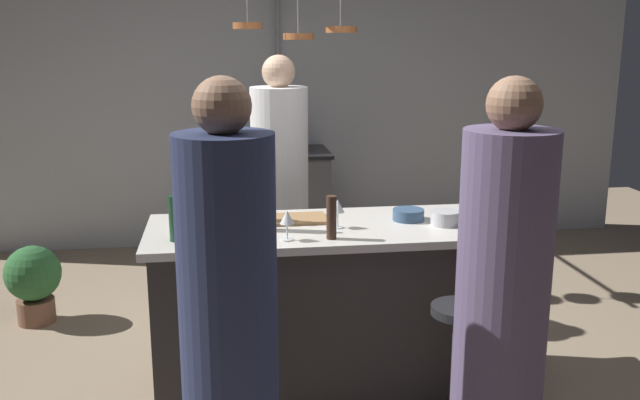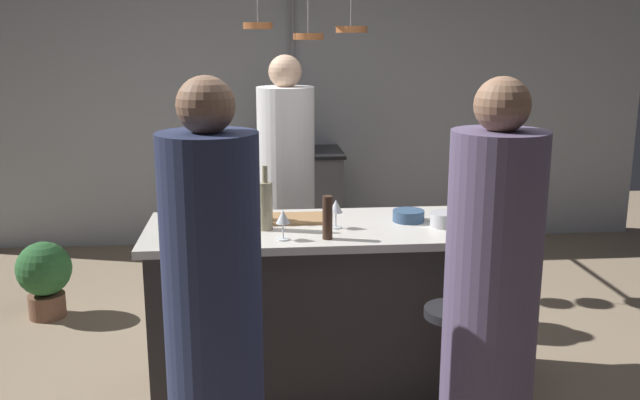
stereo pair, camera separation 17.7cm
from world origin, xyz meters
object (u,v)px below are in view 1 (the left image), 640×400
Objects in this scene: mixing_bowl_steel at (445,218)px; mixing_bowl_ceramic at (217,231)px; guest_right at (501,313)px; wine_bottle_white at (267,205)px; stove_range at (282,202)px; pepper_mill at (332,217)px; wine_glass_near_right_guest at (338,208)px; wine_bottle_green at (176,217)px; wine_bottle_amber at (251,202)px; bar_stool_right at (457,369)px; bar_stool_left at (229,384)px; mixing_bowl_blue at (408,215)px; guest_left at (229,328)px; cutting_board at (296,219)px; wine_glass_near_left_guest at (287,219)px; chef at (280,200)px; potted_plant at (33,279)px.

mixing_bowl_steel is 1.16m from mixing_bowl_ceramic.
mixing_bowl_steel is (0.06, 0.91, 0.14)m from guest_right.
wine_bottle_white is (-0.84, 0.94, 0.24)m from guest_right.
guest_right is at bearing -80.82° from stove_range.
guest_right is 1.28m from wine_bottle_white.
wine_glass_near_right_guest is (0.06, 0.19, 0.00)m from pepper_mill.
wine_bottle_amber is (0.36, 0.26, -0.01)m from wine_bottle_green.
bar_stool_right is 3.24× the size of pepper_mill.
wine_bottle_white is at bearing -62.27° from wine_bottle_amber.
guest_right reaches higher than bar_stool_left.
wine_bottle_green is at bearing -169.82° from mixing_bowl_blue.
bar_stool_right is 1.16m from guest_left.
bar_stool_right is 1.12m from cutting_board.
wine_glass_near_left_guest is at bearing -67.12° from wine_bottle_white.
wine_bottle_green is 2.08× the size of wine_glass_near_right_guest.
wine_bottle_white is 0.91m from mixing_bowl_steel.
guest_right is 8.13× the size of pepper_mill.
wine_bottle_white is (-0.29, 0.19, 0.02)m from pepper_mill.
mixing_bowl_blue is at bearing 32.16° from pepper_mill.
chef is 5.41× the size of cutting_board.
chef is 10.52× the size of mixing_bowl_blue.
chef is at bearing 70.56° from mixing_bowl_ceramic.
wine_bottle_amber is 0.36m from wine_glass_near_left_guest.
wine_bottle_green is (-0.23, 0.83, 0.22)m from guest_left.
wine_glass_near_left_guest reaches higher than cutting_board.
wine_bottle_green reaches higher than wine_glass_near_left_guest.
potted_plant is at bearing 125.34° from bar_stool_left.
wine_glass_near_left_guest is (0.08, -0.19, -0.02)m from wine_bottle_white.
wine_bottle_white is at bearing 77.40° from guest_left.
wine_bottle_green reaches higher than mixing_bowl_steel.
chef is at bearing 81.81° from wine_bottle_white.
bar_stool_right is at bearing 0.00° from bar_stool_left.
wine_bottle_white reaches higher than mixing_bowl_blue.
wine_bottle_amber is at bearing 140.95° from bar_stool_right.
stove_range is 2.68m from mixing_bowl_ceramic.
stove_range is at bearing 80.61° from bar_stool_left.
mixing_bowl_blue is (0.45, -2.40, 0.48)m from stove_range.
wine_bottle_amber is at bearing -173.81° from cutting_board.
stove_range is 1.31× the size of bar_stool_right.
mixing_bowl_steel is (0.75, -0.19, 0.03)m from cutting_board.
mixing_bowl_steel is at bearing -1.60° from wine_bottle_white.
mixing_bowl_blue reaches higher than bar_stool_left.
guest_right is at bearing -84.43° from bar_stool_right.
wine_bottle_amber is at bearing -98.81° from stove_range.
stove_range is at bearing 86.76° from cutting_board.
bar_stool_right is 1.19m from wine_bottle_white.
wine_bottle_amber is (0.14, 0.72, 0.64)m from bar_stool_left.
bar_stool_left is 0.74m from mixing_bowl_ceramic.
stove_range is 0.51× the size of chef.
mixing_bowl_ceramic is (-0.17, -0.23, -0.08)m from wine_bottle_amber.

